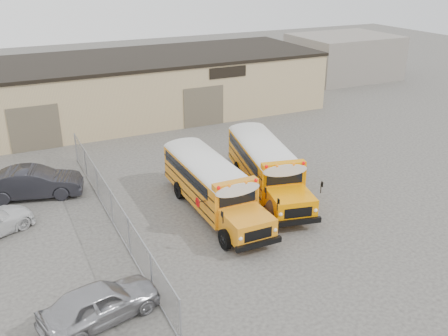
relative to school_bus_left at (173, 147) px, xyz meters
name	(u,v)px	position (x,y,z in m)	size (l,w,h in m)	color
ground	(253,224)	(1.09, -7.78, -1.51)	(120.00, 120.00, 0.00)	#3F3D3A
warehouse	(132,86)	(1.09, 12.21, 0.86)	(30.20, 10.20, 4.67)	tan
chainlink_fence	(112,207)	(-4.91, -4.78, -0.61)	(0.07, 18.07, 1.81)	#97999F
distant_building_right	(343,57)	(25.09, 16.22, 0.69)	(10.00, 8.00, 4.40)	gray
school_bus_left	(173,147)	(0.00, 0.00, 0.00)	(2.69, 8.94, 2.61)	orange
school_bus_right	(240,131)	(4.83, 0.83, 0.03)	(4.12, 9.36, 2.66)	#FF9000
tarp_bundle	(275,211)	(2.03, -8.16, -0.84)	(1.09, 1.05, 1.31)	black
car_silver	(100,303)	(-6.99, -11.44, -0.79)	(1.71, 4.24, 1.45)	#A5A4A9
car_dark	(34,183)	(-7.89, -0.07, -0.70)	(1.72, 4.94, 1.63)	black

